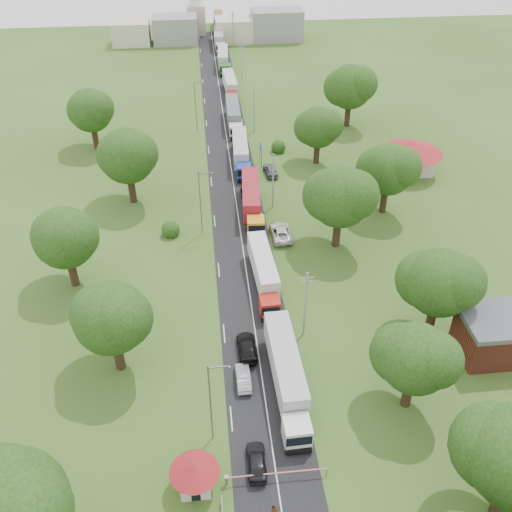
{
  "coord_description": "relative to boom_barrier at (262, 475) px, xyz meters",
  "views": [
    {
      "loc": [
        -4.88,
        -53.67,
        46.32
      ],
      "look_at": [
        1.21,
        4.58,
        3.0
      ],
      "focal_mm": 40.0,
      "sensor_mm": 36.0,
      "label": 1
    }
  ],
  "objects": [
    {
      "name": "ground",
      "position": [
        1.36,
        25.0,
        -0.89
      ],
      "size": [
        260.0,
        260.0,
        0.0
      ],
      "primitive_type": "plane",
      "color": "#374E1A",
      "rests_on": "ground"
    },
    {
      "name": "road",
      "position": [
        1.36,
        45.0,
        -0.89
      ],
      "size": [
        8.0,
        200.0,
        0.04
      ],
      "primitive_type": "cube",
      "color": "black",
      "rests_on": "ground"
    },
    {
      "name": "boom_barrier",
      "position": [
        0.0,
        0.0,
        0.0
      ],
      "size": [
        9.22,
        0.35,
        1.18
      ],
      "color": "slate",
      "rests_on": "ground"
    },
    {
      "name": "guard_booth",
      "position": [
        -5.84,
        -0.0,
        1.27
      ],
      "size": [
        4.4,
        4.4,
        3.45
      ],
      "color": "beige",
      "rests_on": "ground"
    },
    {
      "name": "info_sign",
      "position": [
        6.56,
        60.0,
        2.11
      ],
      "size": [
        0.12,
        3.1,
        4.1
      ],
      "color": "slate",
      "rests_on": "ground"
    },
    {
      "name": "pole_1",
      "position": [
        6.86,
        18.0,
        3.79
      ],
      "size": [
        1.6,
        0.24,
        9.0
      ],
      "color": "gray",
      "rests_on": "ground"
    },
    {
      "name": "pole_2",
      "position": [
        6.86,
        46.0,
        3.79
      ],
      "size": [
        1.6,
        0.24,
        9.0
      ],
      "color": "gray",
      "rests_on": "ground"
    },
    {
      "name": "pole_3",
      "position": [
        6.86,
        74.0,
        3.79
      ],
      "size": [
        1.6,
        0.24,
        9.0
      ],
      "color": "gray",
      "rests_on": "ground"
    },
    {
      "name": "pole_4",
      "position": [
        6.86,
        102.0,
        3.79
      ],
      "size": [
        1.6,
        0.24,
        9.0
      ],
      "color": "gray",
      "rests_on": "ground"
    },
    {
      "name": "pole_5",
      "position": [
        6.86,
        130.0,
        3.79
      ],
      "size": [
        1.6,
        0.24,
        9.0
      ],
      "color": "gray",
      "rests_on": "ground"
    },
    {
      "name": "lamp_0",
      "position": [
        -3.99,
        5.0,
        4.66
      ],
      "size": [
        2.03,
        0.22,
        10.0
      ],
      "color": "slate",
      "rests_on": "ground"
    },
    {
      "name": "lamp_1",
      "position": [
        -3.99,
        40.0,
        4.66
      ],
      "size": [
        2.03,
        0.22,
        10.0
      ],
      "color": "slate",
      "rests_on": "ground"
    },
    {
      "name": "lamp_2",
      "position": [
        -3.99,
        75.0,
        4.66
      ],
      "size": [
        2.03,
        0.22,
        10.0
      ],
      "color": "slate",
      "rests_on": "ground"
    },
    {
      "name": "tree_2",
      "position": [
        15.35,
        7.14,
        5.7
      ],
      "size": [
        8.0,
        8.0,
        10.1
      ],
      "color": "#382616",
      "rests_on": "ground"
    },
    {
      "name": "tree_3",
      "position": [
        21.35,
        17.16,
        6.33
      ],
      "size": [
        8.8,
        8.8,
        11.07
      ],
      "color": "#382616",
      "rests_on": "ground"
    },
    {
      "name": "tree_4",
      "position": [
        14.34,
        35.17,
        6.96
      ],
      "size": [
        9.6,
        9.6,
        12.05
      ],
      "color": "#382616",
      "rests_on": "ground"
    },
    {
      "name": "tree_5",
      "position": [
        23.35,
        43.16,
        6.33
      ],
      "size": [
        8.8,
        8.8,
        11.07
      ],
      "color": "#382616",
      "rests_on": "ground"
    },
    {
      "name": "tree_6",
      "position": [
        16.35,
        60.14,
        5.7
      ],
      "size": [
        8.0,
        8.0,
        10.1
      ],
      "color": "#382616",
      "rests_on": "ground"
    },
    {
      "name": "tree_7",
      "position": [
        25.34,
        75.17,
        6.96
      ],
      "size": [
        9.6,
        9.6,
        12.05
      ],
      "color": "#382616",
      "rests_on": "ground"
    },
    {
      "name": "tree_9",
      "position": [
        -18.66,
        -4.83,
        6.96
      ],
      "size": [
        9.6,
        9.6,
        12.05
      ],
      "color": "#382616",
      "rests_on": "ground"
    },
    {
      "name": "tree_10",
      "position": [
        -13.65,
        15.16,
        6.33
      ],
      "size": [
        8.8,
        8.8,
        11.07
      ],
      "color": "#382616",
      "rests_on": "ground"
    },
    {
      "name": "tree_11",
      "position": [
        -20.65,
        30.16,
        6.33
      ],
      "size": [
        8.8,
        8.8,
        11.07
      ],
      "color": "#382616",
      "rests_on": "ground"
    },
    {
      "name": "tree_12",
      "position": [
        -14.66,
        50.17,
        6.96
      ],
      "size": [
        9.6,
        9.6,
        12.05
      ],
      "color": "#382616",
      "rests_on": "ground"
    },
    {
      "name": "tree_13",
      "position": [
        -22.65,
        70.16,
        6.33
      ],
      "size": [
        8.8,
        8.8,
        11.07
      ],
      "color": "#382616",
      "rests_on": "ground"
    },
    {
      "name": "house_brick",
      "position": [
        27.36,
        13.0,
        1.76
      ],
      "size": [
        8.6,
        6.6,
        5.2
      ],
      "color": "maroon",
      "rests_on": "ground"
    },
    {
      "name": "house_cream",
      "position": [
        31.36,
        55.0,
        2.75
      ],
      "size": [
        10.08,
        10.08,
        5.8
      ],
      "color": "beige",
      "rests_on": "ground"
    },
    {
      "name": "distant_town",
      "position": [
        2.04,
        135.0,
        2.6
      ],
      "size": [
        52.0,
        8.0,
        8.0
      ],
      "color": "gray",
      "rests_on": "ground"
    },
    {
      "name": "church",
      "position": [
        -2.64,
        143.0,
        4.5
      ],
      "size": [
        5.0,
        5.0,
        12.3
      ],
      "color": "beige",
      "rests_on": "ground"
    },
    {
      "name": "truck_0",
      "position": [
        3.68,
        10.19,
        1.38
      ],
      "size": [
        2.98,
        15.44,
        4.27
      ],
      "color": "silver",
      "rests_on": "ground"
    },
    {
      "name": "truck_1",
      "position": [
        3.34,
        27.39,
        1.15
      ],
      "size": [
        2.99,
        13.93,
        3.85
      ],
      "color": "#B41F14",
      "rests_on": "ground"
    },
    {
      "name": "truck_2",
      "position": [
        3.48,
        44.91,
        1.28
      ],
      "size": [
        3.35,
        14.84,
        4.1
      ],
      "color": "orange",
      "rests_on": "ground"
    },
    {
      "name": "truck_3",
      "position": [
        3.21,
        61.24,
        1.22
      ],
      "size": [
        2.96,
        14.38,
        3.98
      ],
      "color": "#1B39A6",
      "rests_on": "ground"
    },
    {
      "name": "truck_4",
      "position": [
        3.12,
        77.56,
        1.21
      ],
      "size": [
        2.7,
        14.31,
        3.96
      ],
      "color": "silver",
      "rests_on": "ground"
    },
    {
      "name": "truck_5",
      "position": [
        3.63,
        94.37,
        1.1
      ],
      "size": [
        2.75,
        13.59,
        3.76
      ],
      "color": "maroon",
      "rests_on": "ground"
    },
    {
      "name": "truck_6",
      "position": [
        3.15,
        112.64,
        1.19
      ],
      "size": [
        3.05,
        14.17,
        3.92
      ],
      "color": "#256426",
      "rests_on": "ground"
    },
    {
      "name": "truck_7",
      "position": [
        3.03,
        129.7,
        1.23
      ],
      "size": [
        2.99,
        14.5,
        4.01
      ],
      "color": "#B3B3B3",
      "rests_on": "ground"
    },
    {
      "name": "truck_8",
      "position": [
        3.72,
        147.18,
        1.26
      ],
      "size": [
        3.17,
        14.66,
        4.05
      ],
      "color": "brown",
      "rests_on": "ground"
    },
    {
      "name": "car_lane_front",
      "position": [
        -0.32,
        1.5,
        -0.15
      ],
      "size": [
        1.89,
        4.42,
        1.49
      ],
      "primitive_type": "imported",
      "rotation": [
        0.0,
        0.0,
        3.11
      ],
      "color": "black",
      "rests_on": "ground"
    },
    {
      "name": "car_lane_mid",
      "position": [
        -0.66,
        11.54,
        -0.21
      ],
      "size": [
        1.49,
        4.15,
        1.36
      ],
      "primitive_type": "imported",
      "rotation": [
        0.0,
        0.0,
        3.15
      ],
      "color": "#A6A7AE",
      "rests_on": "ground"
    },
    {
      "name": "car_lane_rear",
      "position": [
        0.13,
        15.84,
        -0.15
      ],
      "size": [
        2.16,
        5.13,
        1.48
      ],
      "primitive_type": "imported",
      "rotation": [
        0.0,
        0.0,
        3.16
      ],
      "color": "black",
      "rests_on": "ground"
    },
    {
      "name": "car_verge_near",
      "position": [
        6.97,
        37.83,
        -0.08
      ],
      "size": [
        2.91,
        5.96,
        1.63
      ],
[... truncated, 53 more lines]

